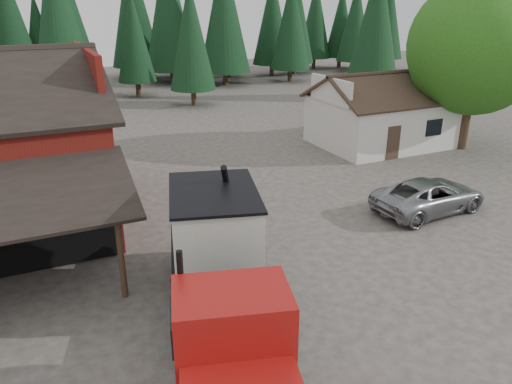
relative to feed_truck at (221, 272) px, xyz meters
name	(u,v)px	position (x,y,z in m)	size (l,w,h in m)	color
ground	(310,288)	(3.48, 1.00, -2.02)	(120.00, 120.00, 0.00)	#473F37
farmhouse	(382,119)	(16.48, 14.00, -0.36)	(8.60, 6.42, 4.65)	silver
deciduous_tree	(476,52)	(20.50, 10.97, 3.88)	(8.00, 8.00, 10.20)	#382619
conifer_backdrop	(102,89)	(3.48, 43.00, -2.02)	(76.00, 16.00, 16.00)	black
near_pine_b	(191,35)	(9.48, 31.00, 3.86)	(3.96, 3.96, 10.40)	#382619
near_pine_c	(376,21)	(25.48, 27.00, 4.87)	(4.84, 4.84, 12.40)	#382619
near_pine_d	(58,17)	(-0.52, 35.00, 5.37)	(5.28, 5.28, 13.40)	#382619
feed_truck	(221,272)	(0.00, 0.00, 0.00)	(5.05, 9.92, 4.33)	black
silver_car	(429,196)	(11.48, 4.25, -1.28)	(2.47, 5.36, 1.49)	#95969C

